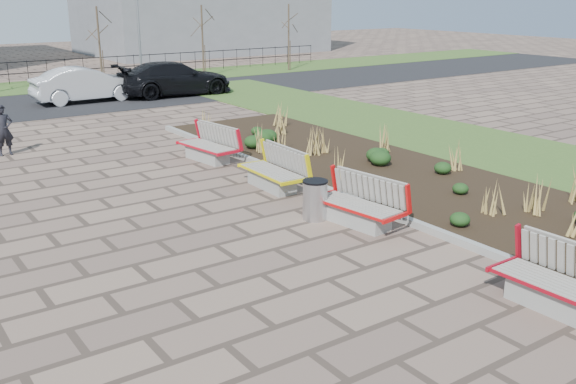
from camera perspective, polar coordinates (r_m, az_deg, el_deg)
ground at (r=10.03m, az=2.86°, el=-10.60°), size 120.00×120.00×0.00m
planting_bed at (r=17.39m, az=9.08°, el=1.60°), size 4.50×18.00×0.10m
planting_curb at (r=15.91m, az=3.01°, el=0.40°), size 0.16×18.00×0.15m
grass_verge_near at (r=20.90m, az=18.55°, el=3.47°), size 5.00×38.00×0.04m
road at (r=29.85m, az=-24.14°, el=6.77°), size 80.00×7.00×0.02m
bench_a at (r=10.66m, az=22.96°, el=-7.31°), size 0.95×2.12×1.00m
bench_b at (r=13.49m, az=6.10°, el=-0.91°), size 1.18×2.20×1.00m
bench_c at (r=15.94m, az=-1.47°, el=2.04°), size 0.96×2.13×1.00m
bench_d at (r=18.78m, az=-7.22°, el=4.26°), size 1.15×2.20×1.00m
litter_bin at (r=13.79m, az=2.42°, el=-0.74°), size 0.53×0.53×0.85m
pedestrian at (r=21.02m, az=-23.97°, el=5.05°), size 0.57×0.39×1.53m
car_silver at (r=30.35m, az=-17.53°, el=9.11°), size 4.66×1.64×1.53m
car_black at (r=31.29m, az=-10.07°, el=9.91°), size 5.58×2.52×1.59m
tree_d at (r=35.49m, az=-16.40°, el=12.33°), size 1.40×1.40×4.00m
tree_e at (r=37.85m, az=-7.60°, el=13.13°), size 1.40×1.40×4.00m
tree_f at (r=40.97m, az=0.06°, el=13.58°), size 1.40×1.40×4.00m
lamp_east at (r=35.66m, az=-13.15°, el=14.20°), size 0.24×0.60×6.00m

